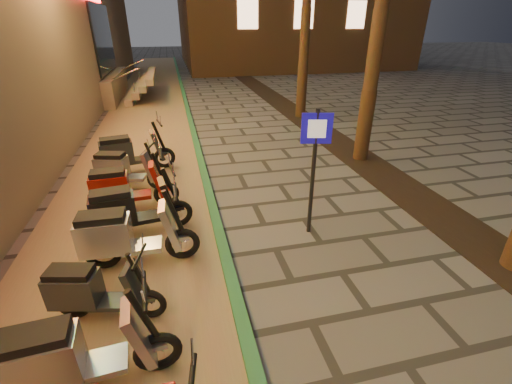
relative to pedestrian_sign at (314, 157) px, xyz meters
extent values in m
cube|color=#8C7251|center=(-3.35, 6.26, -1.49)|extent=(3.40, 60.00, 0.01)
cube|color=#27693B|center=(-1.65, 6.26, -1.45)|extent=(0.18, 60.00, 0.10)
cube|color=black|center=(2.85, 1.26, -1.49)|extent=(1.20, 40.00, 0.02)
cube|color=black|center=(-5.20, 14.26, 1.30)|extent=(0.08, 5.00, 3.00)
cube|color=gray|center=(-7.25, 14.26, -0.90)|extent=(5.00, 6.00, 1.20)
cube|color=gray|center=(-4.25, 14.26, -1.35)|extent=(0.35, 5.00, 0.30)
cube|color=gray|center=(-3.90, 14.26, -1.05)|extent=(0.35, 5.00, 0.30)
cube|color=gray|center=(-3.55, 14.26, -0.75)|extent=(0.35, 5.00, 0.30)
cube|color=gray|center=(-3.20, 14.26, -0.45)|extent=(0.35, 5.00, 0.30)
cylinder|color=silver|center=(-4.65, 12.26, -0.25)|extent=(2.09, 0.06, 0.81)
cylinder|color=silver|center=(-4.65, 16.26, -0.25)|extent=(2.09, 0.06, 0.81)
cube|color=#FFC38C|center=(3.25, 20.23, 2.50)|extent=(1.40, 0.06, 1.80)
cube|color=#FFC38C|center=(7.25, 20.23, 2.50)|extent=(1.40, 0.06, 1.80)
cube|color=#FFC38C|center=(11.25, 20.23, 2.50)|extent=(1.40, 0.06, 1.80)
cylinder|color=#472D19|center=(2.85, 3.26, 1.35)|extent=(0.40, 0.40, 5.70)
cylinder|color=#472D19|center=(2.85, 8.26, 1.48)|extent=(0.40, 0.40, 5.95)
cylinder|color=black|center=(0.00, 0.01, -0.34)|extent=(0.07, 0.07, 2.31)
cube|color=#130B94|center=(0.00, -0.01, 0.49)|extent=(0.50, 0.15, 0.51)
cube|color=white|center=(-0.01, -0.03, 0.49)|extent=(0.29, 0.09, 0.30)
torus|color=black|center=(-3.83, -2.37, -1.23)|extent=(0.54, 0.14, 0.54)
cylinder|color=silver|center=(-3.83, -2.37, -1.23)|extent=(0.15, 0.11, 0.14)
torus|color=black|center=(-2.67, -2.28, -1.23)|extent=(0.54, 0.14, 0.54)
cylinder|color=silver|center=(-2.67, -2.28, -1.23)|extent=(0.15, 0.11, 0.14)
cube|color=gray|center=(-3.26, -2.33, -1.19)|extent=(0.59, 0.39, 0.08)
cube|color=gray|center=(-3.75, -2.36, -0.93)|extent=(0.75, 0.45, 0.52)
cube|color=black|center=(-3.75, -2.36, -0.63)|extent=(0.66, 0.38, 0.12)
cube|color=gray|center=(-2.82, -2.30, -0.88)|extent=(0.31, 0.43, 0.73)
cylinder|color=black|center=(-2.75, -2.29, -0.67)|extent=(0.29, 0.09, 0.77)
cylinder|color=black|center=(-2.69, -2.29, -0.34)|extent=(0.09, 0.60, 0.05)
cube|color=gray|center=(-2.67, -2.28, -1.10)|extent=(0.24, 0.16, 0.06)
torus|color=black|center=(-3.77, -1.24, -1.27)|extent=(0.47, 0.19, 0.46)
cylinder|color=silver|center=(-3.77, -1.24, -1.27)|extent=(0.14, 0.11, 0.12)
torus|color=black|center=(-2.80, -1.47, -1.27)|extent=(0.47, 0.19, 0.46)
cylinder|color=silver|center=(-2.80, -1.47, -1.27)|extent=(0.14, 0.11, 0.12)
cube|color=#242729|center=(-3.30, -1.35, -1.23)|extent=(0.54, 0.41, 0.07)
cube|color=#242729|center=(-3.70, -1.26, -1.01)|extent=(0.68, 0.47, 0.44)
cube|color=black|center=(-3.70, -1.26, -0.75)|extent=(0.60, 0.40, 0.11)
cube|color=#242729|center=(-2.93, -1.44, -0.96)|extent=(0.31, 0.40, 0.62)
cylinder|color=black|center=(-2.86, -1.46, -0.79)|extent=(0.25, 0.12, 0.66)
cylinder|color=black|center=(-2.82, -1.47, -0.50)|extent=(0.16, 0.51, 0.04)
cube|color=#242729|center=(-2.80, -1.47, -1.16)|extent=(0.22, 0.17, 0.05)
torus|color=black|center=(-3.54, -0.25, -1.21)|extent=(0.57, 0.12, 0.57)
cylinder|color=silver|center=(-3.54, -0.25, -1.21)|extent=(0.16, 0.11, 0.15)
torus|color=black|center=(-2.32, -0.27, -1.21)|extent=(0.57, 0.12, 0.57)
cylinder|color=silver|center=(-2.32, -0.27, -1.21)|extent=(0.16, 0.11, 0.15)
cube|color=#B9B9BD|center=(-2.94, -0.26, -1.17)|extent=(0.61, 0.39, 0.09)
cube|color=#B9B9BD|center=(-3.46, -0.25, -0.89)|extent=(0.78, 0.43, 0.55)
cube|color=black|center=(-3.46, -0.25, -0.58)|extent=(0.69, 0.37, 0.13)
cube|color=#B9B9BD|center=(-2.47, -0.27, -0.84)|extent=(0.30, 0.45, 0.77)
cylinder|color=black|center=(-2.39, -0.27, -0.62)|extent=(0.30, 0.08, 0.81)
cylinder|color=black|center=(-2.34, -0.27, -0.27)|extent=(0.06, 0.64, 0.05)
cube|color=#B9B9BD|center=(-2.32, -0.27, -1.08)|extent=(0.24, 0.16, 0.07)
torus|color=black|center=(-3.53, 0.60, -1.22)|extent=(0.56, 0.18, 0.55)
cylinder|color=silver|center=(-3.53, 0.60, -1.22)|extent=(0.16, 0.12, 0.15)
torus|color=black|center=(-2.35, 0.76, -1.22)|extent=(0.56, 0.18, 0.55)
cylinder|color=silver|center=(-2.35, 0.76, -1.22)|extent=(0.16, 0.12, 0.15)
cube|color=black|center=(-2.95, 0.68, -1.18)|extent=(0.63, 0.44, 0.08)
cube|color=black|center=(-3.45, 0.61, -0.91)|extent=(0.79, 0.50, 0.53)
cube|color=black|center=(-3.45, 0.61, -0.61)|extent=(0.70, 0.42, 0.13)
cube|color=black|center=(-2.50, 0.74, -0.86)|extent=(0.34, 0.46, 0.75)
cylinder|color=black|center=(-2.43, 0.75, -0.65)|extent=(0.30, 0.11, 0.78)
cylinder|color=black|center=(-2.38, 0.76, -0.31)|extent=(0.13, 0.62, 0.05)
cube|color=black|center=(-2.35, 0.76, -1.09)|extent=(0.25, 0.18, 0.06)
torus|color=black|center=(-3.72, 1.64, -1.23)|extent=(0.54, 0.13, 0.54)
cylinder|color=silver|center=(-3.72, 1.64, -1.23)|extent=(0.15, 0.11, 0.14)
torus|color=black|center=(-2.57, 1.69, -1.23)|extent=(0.54, 0.13, 0.54)
cylinder|color=silver|center=(-2.57, 1.69, -1.23)|extent=(0.15, 0.11, 0.14)
cube|color=maroon|center=(-3.16, 1.66, -1.19)|extent=(0.58, 0.38, 0.08)
cube|color=maroon|center=(-3.64, 1.64, -0.93)|extent=(0.74, 0.42, 0.51)
cube|color=black|center=(-3.64, 1.64, -0.63)|extent=(0.65, 0.36, 0.12)
cube|color=maroon|center=(-2.71, 1.68, -0.88)|extent=(0.29, 0.42, 0.72)
cylinder|color=black|center=(-2.64, 1.69, -0.67)|extent=(0.29, 0.09, 0.76)
cylinder|color=black|center=(-2.59, 1.69, -0.34)|extent=(0.07, 0.60, 0.05)
cube|color=maroon|center=(-2.57, 1.69, -1.10)|extent=(0.23, 0.15, 0.06)
torus|color=black|center=(-3.83, 2.82, -1.24)|extent=(0.52, 0.23, 0.51)
cylinder|color=silver|center=(-3.83, 2.82, -1.24)|extent=(0.16, 0.13, 0.14)
torus|color=black|center=(-2.76, 2.52, -1.24)|extent=(0.52, 0.23, 0.51)
cylinder|color=silver|center=(-2.76, 2.52, -1.24)|extent=(0.16, 0.13, 0.14)
cube|color=#97979E|center=(-3.31, 2.67, -1.20)|extent=(0.61, 0.47, 0.08)
cube|color=#97979E|center=(-3.75, 2.80, -0.95)|extent=(0.76, 0.55, 0.49)
cube|color=black|center=(-3.75, 2.80, -0.67)|extent=(0.67, 0.47, 0.12)
cube|color=#97979E|center=(-2.90, 2.56, -0.91)|extent=(0.36, 0.45, 0.69)
cylinder|color=black|center=(-2.83, 2.54, -0.71)|extent=(0.28, 0.14, 0.73)
cylinder|color=black|center=(-2.78, 2.52, -0.39)|extent=(0.20, 0.56, 0.04)
cube|color=#97979E|center=(-2.76, 2.52, -1.12)|extent=(0.25, 0.19, 0.06)
torus|color=black|center=(-3.82, 3.61, -1.21)|extent=(0.58, 0.22, 0.57)
cylinder|color=silver|center=(-3.82, 3.61, -1.21)|extent=(0.17, 0.14, 0.15)
torus|color=black|center=(-2.61, 3.85, -1.21)|extent=(0.58, 0.22, 0.57)
cylinder|color=silver|center=(-2.61, 3.85, -1.21)|extent=(0.17, 0.14, 0.15)
cube|color=#222427|center=(-3.23, 3.73, -1.17)|extent=(0.67, 0.48, 0.09)
cube|color=#222427|center=(-3.74, 3.63, -0.89)|extent=(0.84, 0.56, 0.55)
cube|color=black|center=(-3.74, 3.63, -0.57)|extent=(0.74, 0.48, 0.13)
cube|color=#222427|center=(-2.76, 3.82, -0.83)|extent=(0.37, 0.49, 0.78)
cylinder|color=black|center=(-2.68, 3.83, -0.61)|extent=(0.31, 0.13, 0.82)
cylinder|color=black|center=(-2.63, 3.85, -0.26)|extent=(0.17, 0.64, 0.05)
cube|color=#222427|center=(-2.61, 3.85, -1.08)|extent=(0.27, 0.20, 0.07)
camera|label=1|loc=(-2.22, -5.05, 2.04)|focal=24.00mm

